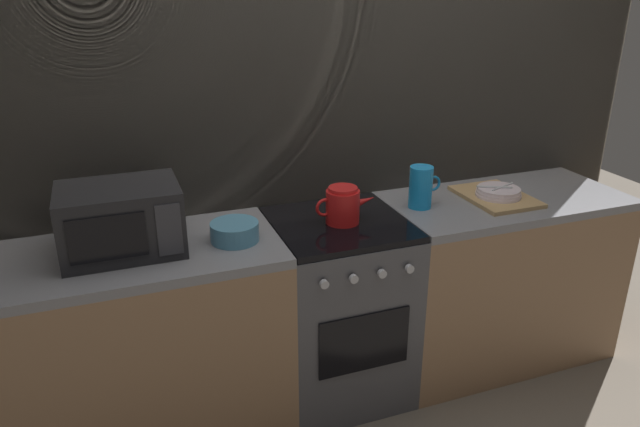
{
  "coord_description": "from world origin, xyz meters",
  "views": [
    {
      "loc": [
        -0.94,
        -2.27,
        1.92
      ],
      "look_at": [
        -0.09,
        0.0,
        0.95
      ],
      "focal_mm": 33.29,
      "sensor_mm": 36.0,
      "label": 1
    }
  ],
  "objects_px": {
    "microwave": "(121,219)",
    "kettle": "(343,205)",
    "dish_pile": "(497,194)",
    "pitcher": "(421,187)",
    "stove_unit": "(338,308)",
    "mixing_bowl": "(235,232)"
  },
  "relations": [
    {
      "from": "pitcher",
      "to": "kettle",
      "type": "bearing_deg",
      "value": -173.61
    },
    {
      "from": "mixing_bowl",
      "to": "kettle",
      "type": "bearing_deg",
      "value": 2.85
    },
    {
      "from": "stove_unit",
      "to": "microwave",
      "type": "relative_size",
      "value": 1.96
    },
    {
      "from": "stove_unit",
      "to": "pitcher",
      "type": "distance_m",
      "value": 0.7
    },
    {
      "from": "microwave",
      "to": "pitcher",
      "type": "bearing_deg",
      "value": 0.57
    },
    {
      "from": "stove_unit",
      "to": "pitcher",
      "type": "bearing_deg",
      "value": 4.16
    },
    {
      "from": "microwave",
      "to": "kettle",
      "type": "xyz_separation_m",
      "value": [
        0.93,
        -0.03,
        -0.05
      ]
    },
    {
      "from": "kettle",
      "to": "pitcher",
      "type": "height_order",
      "value": "pitcher"
    },
    {
      "from": "stove_unit",
      "to": "mixing_bowl",
      "type": "height_order",
      "value": "mixing_bowl"
    },
    {
      "from": "pitcher",
      "to": "dish_pile",
      "type": "distance_m",
      "value": 0.42
    },
    {
      "from": "microwave",
      "to": "mixing_bowl",
      "type": "bearing_deg",
      "value": -7.56
    },
    {
      "from": "microwave",
      "to": "mixing_bowl",
      "type": "xyz_separation_m",
      "value": [
        0.44,
        -0.06,
        -0.1
      ]
    },
    {
      "from": "mixing_bowl",
      "to": "dish_pile",
      "type": "distance_m",
      "value": 1.32
    },
    {
      "from": "stove_unit",
      "to": "dish_pile",
      "type": "height_order",
      "value": "dish_pile"
    },
    {
      "from": "pitcher",
      "to": "dish_pile",
      "type": "bearing_deg",
      "value": -5.27
    },
    {
      "from": "pitcher",
      "to": "microwave",
      "type": "bearing_deg",
      "value": -179.43
    },
    {
      "from": "mixing_bowl",
      "to": "pitcher",
      "type": "height_order",
      "value": "pitcher"
    },
    {
      "from": "microwave",
      "to": "kettle",
      "type": "relative_size",
      "value": 1.62
    },
    {
      "from": "kettle",
      "to": "dish_pile",
      "type": "height_order",
      "value": "kettle"
    },
    {
      "from": "stove_unit",
      "to": "dish_pile",
      "type": "bearing_deg",
      "value": -0.44
    },
    {
      "from": "kettle",
      "to": "dish_pile",
      "type": "xyz_separation_m",
      "value": [
        0.82,
        0.01,
        -0.06
      ]
    },
    {
      "from": "kettle",
      "to": "dish_pile",
      "type": "relative_size",
      "value": 0.71
    }
  ]
}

